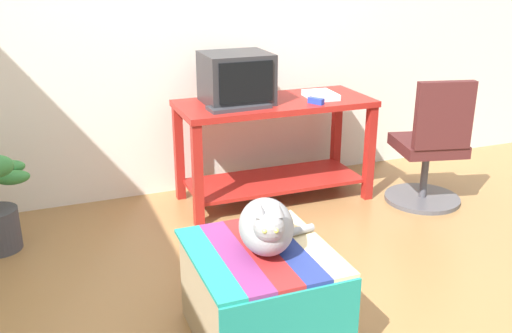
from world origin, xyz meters
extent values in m
cube|color=silver|center=(0.00, 2.05, 1.30)|extent=(8.00, 0.10, 2.60)
cube|color=maroon|center=(-0.19, 1.36, 0.34)|extent=(0.06, 0.06, 0.67)
cube|color=maroon|center=(1.04, 1.36, 0.34)|extent=(0.06, 0.06, 0.67)
cube|color=maroon|center=(1.05, 1.84, 0.34)|extent=(0.06, 0.06, 0.67)
cube|color=maroon|center=(-0.19, 1.84, 0.34)|extent=(0.06, 0.06, 0.67)
cube|color=maroon|center=(0.43, 1.60, 0.13)|extent=(1.21, 0.48, 0.02)
cube|color=maroon|center=(0.43, 1.60, 0.69)|extent=(1.32, 0.57, 0.04)
cube|color=#28282B|center=(0.17, 1.65, 0.72)|extent=(0.30, 0.27, 0.02)
cube|color=#28282B|center=(0.17, 1.65, 0.88)|extent=(0.43, 0.38, 0.33)
cube|color=black|center=(0.17, 1.45, 0.88)|extent=(0.35, 0.01, 0.26)
cube|color=#333338|center=(0.13, 1.48, 0.72)|extent=(0.41, 0.17, 0.02)
cube|color=white|center=(0.75, 1.56, 0.73)|extent=(0.20, 0.26, 0.04)
cube|color=tan|center=(-0.25, 0.16, 0.21)|extent=(0.56, 0.61, 0.42)
cube|color=#1E897A|center=(-0.25, -0.18, 0.25)|extent=(0.59, 0.01, 0.34)
cube|color=#1E897A|center=(-0.49, 0.16, 0.43)|extent=(0.12, 0.66, 0.02)
cube|color=#7A2D6B|center=(-0.37, 0.16, 0.43)|extent=(0.12, 0.66, 0.02)
cube|color=#AD2323|center=(-0.25, 0.16, 0.43)|extent=(0.12, 0.66, 0.02)
cube|color=navy|center=(-0.14, 0.16, 0.43)|extent=(0.12, 0.66, 0.02)
cube|color=beige|center=(-0.02, 0.16, 0.43)|extent=(0.12, 0.66, 0.02)
ellipsoid|color=gray|center=(-0.23, 0.15, 0.55)|extent=(0.33, 0.40, 0.22)
sphere|color=gray|center=(-0.27, 0.03, 0.61)|extent=(0.13, 0.13, 0.13)
cylinder|color=gray|center=(-0.11, 0.21, 0.46)|extent=(0.28, 0.07, 0.04)
cone|color=gray|center=(-0.30, 0.04, 0.68)|extent=(0.05, 0.05, 0.06)
cone|color=gray|center=(-0.23, 0.02, 0.68)|extent=(0.05, 0.05, 0.06)
sphere|color=#C6D151|center=(-0.31, -0.02, 0.62)|extent=(0.02, 0.02, 0.02)
sphere|color=#C6D151|center=(-0.26, -0.03, 0.62)|extent=(0.02, 0.02, 0.02)
ellipsoid|color=#38843D|center=(-1.25, 1.50, 0.43)|extent=(0.19, 0.09, 0.08)
ellipsoid|color=#38843D|center=(-1.28, 1.58, 0.47)|extent=(0.20, 0.09, 0.08)
cylinder|color=#4C4C51|center=(1.39, 1.18, 0.01)|extent=(0.52, 0.52, 0.03)
cylinder|color=#4C4C51|center=(1.39, 1.18, 0.20)|extent=(0.05, 0.05, 0.34)
cube|color=#471E1E|center=(1.39, 1.18, 0.41)|extent=(0.51, 0.51, 0.08)
cube|color=#471E1E|center=(1.34, 0.99, 0.67)|extent=(0.38, 0.15, 0.44)
cube|color=#2342B7|center=(0.64, 1.42, 0.73)|extent=(0.08, 0.11, 0.04)
cylinder|color=black|center=(0.78, 1.67, 0.72)|extent=(0.07, 0.13, 0.01)
camera|label=1|loc=(-1.08, -1.89, 1.62)|focal=40.45mm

